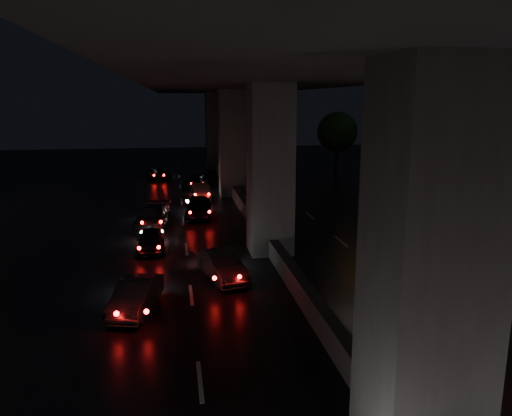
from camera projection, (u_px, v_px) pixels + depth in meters
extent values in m
plane|color=black|center=(294.00, 289.00, 19.55)|extent=(120.00, 120.00, 0.00)
cube|color=#38383B|center=(428.00, 283.00, 9.06)|extent=(2.00, 2.00, 8.00)
cube|color=#38383B|center=(270.00, 170.00, 23.51)|extent=(2.00, 2.00, 8.00)
cube|color=#38383B|center=(232.00, 143.00, 37.97)|extent=(2.00, 2.00, 8.00)
cube|color=#38383B|center=(216.00, 131.00, 52.42)|extent=(2.00, 2.00, 8.00)
cube|color=black|center=(271.00, 66.00, 22.50)|extent=(12.00, 80.00, 1.50)
cube|color=#38383B|center=(138.00, 34.00, 21.30)|extent=(0.40, 80.00, 1.00)
cube|color=#38383B|center=(393.00, 39.00, 23.16)|extent=(0.40, 80.00, 1.00)
cube|color=#38383B|center=(270.00, 243.00, 24.28)|extent=(0.45, 70.00, 0.85)
cylinder|color=black|center=(414.00, 191.00, 32.58)|extent=(0.44, 0.44, 2.80)
sphere|color=black|center=(417.00, 148.00, 31.97)|extent=(3.80, 3.80, 3.80)
cylinder|color=black|center=(336.00, 161.00, 48.00)|extent=(0.44, 0.44, 2.80)
sphere|color=black|center=(337.00, 132.00, 47.39)|extent=(3.80, 3.80, 3.80)
cylinder|color=#2D2D33|center=(386.00, 137.00, 37.78)|extent=(0.18, 0.18, 9.00)
cube|color=#2D2D33|center=(375.00, 77.00, 36.66)|extent=(2.40, 0.10, 0.10)
sphere|color=orange|center=(361.00, 79.00, 36.53)|extent=(0.44, 0.44, 0.44)
imported|color=black|center=(427.00, 338.00, 14.33)|extent=(1.73, 3.83, 1.09)
imported|color=black|center=(135.00, 296.00, 17.39)|extent=(1.94, 3.54, 1.11)
imported|color=black|center=(223.00, 266.00, 20.49)|extent=(1.98, 3.65, 1.14)
imported|color=black|center=(150.00, 240.00, 24.31)|extent=(1.28, 3.12, 1.06)
imported|color=black|center=(153.00, 217.00, 28.88)|extent=(2.33, 4.38, 1.21)
imported|color=black|center=(198.00, 207.00, 31.15)|extent=(1.99, 4.06, 1.33)
imported|color=#433E3A|center=(201.00, 192.00, 36.94)|extent=(1.36, 3.54, 1.15)
imported|color=black|center=(197.00, 181.00, 41.47)|extent=(2.75, 4.47, 1.16)
imported|color=black|center=(159.00, 174.00, 46.03)|extent=(2.53, 4.09, 1.06)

